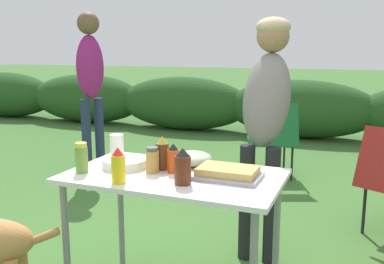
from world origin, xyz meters
The scene contains 15 objects.
shrub_hedge centered at (0.00, 4.88, 0.46)m, with size 14.40×0.90×0.91m.
folding_table centered at (0.00, 0.00, 0.66)m, with size 1.10×0.64×0.74m.
food_tray centered at (0.28, 0.03, 0.77)m, with size 0.33×0.22×0.06m.
plate_stack centered at (-0.30, 0.02, 0.76)m, with size 0.25×0.25×0.05m, color white.
mixing_bowl centered at (0.03, 0.19, 0.78)m, with size 0.21×0.21×0.08m, color #ADBC99.
paper_cup_stack centered at (-0.44, 0.16, 0.81)m, with size 0.08×0.08×0.14m, color white.
hot_sauce_bottle centered at (-0.01, 0.02, 0.81)m, with size 0.06×0.06×0.15m.
relish_jar centered at (-0.45, -0.15, 0.82)m, with size 0.07×0.07×0.16m.
bbq_sauce_bottle centered at (0.11, -0.14, 0.82)m, with size 0.08×0.08×0.18m.
beer_bottle centered at (-0.09, 0.05, 0.83)m, with size 0.07×0.07×0.18m.
spice_jar centered at (-0.11, -0.02, 0.81)m, with size 0.07×0.07×0.13m.
mustard_bottle centered at (-0.18, -0.24, 0.82)m, with size 0.07×0.07×0.17m.
standing_person_in_navy_coat centered at (0.31, 0.78, 1.02)m, with size 0.32×0.45×1.58m.
standing_person_in_olive_jacket centered at (-1.85, 1.96, 1.09)m, with size 0.32×0.38×1.76m.
camp_chair_green_behind_table centered at (0.02, 2.52, 0.47)m, with size 0.64×0.72×0.83m.
Camera 1 is at (0.87, -1.93, 1.37)m, focal length 40.00 mm.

